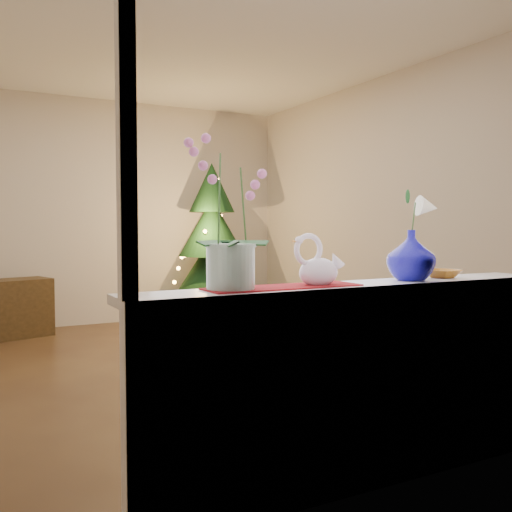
{
  "coord_description": "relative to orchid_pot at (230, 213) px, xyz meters",
  "views": [
    {
      "loc": [
        -1.62,
        -4.45,
        1.18
      ],
      "look_at": [
        0.0,
        -1.4,
        1.0
      ],
      "focal_mm": 40.0,
      "sensor_mm": 36.0,
      "label": 1
    }
  ],
  "objects": [
    {
      "name": "ground",
      "position": [
        0.62,
        2.35,
        -1.24
      ],
      "size": [
        5.0,
        5.0,
        0.0
      ],
      "primitive_type": "plane",
      "color": "#352115",
      "rests_on": "ground"
    },
    {
      "name": "wall_back",
      "position": [
        0.62,
        4.85,
        0.11
      ],
      "size": [
        4.5,
        0.1,
        2.7
      ],
      "primitive_type": "cube",
      "color": "beige",
      "rests_on": "ground"
    },
    {
      "name": "wall_front",
      "position": [
        0.62,
        -0.15,
        0.11
      ],
      "size": [
        4.5,
        0.1,
        2.7
      ],
      "primitive_type": "cube",
      "color": "beige",
      "rests_on": "ground"
    },
    {
      "name": "wall_right",
      "position": [
        2.87,
        2.35,
        0.11
      ],
      "size": [
        0.1,
        5.0,
        2.7
      ],
      "primitive_type": "cube",
      "color": "beige",
      "rests_on": "ground"
    },
    {
      "name": "ceiling",
      "position": [
        0.62,
        2.35,
        1.46
      ],
      "size": [
        5.0,
        5.0,
        0.0
      ],
      "primitive_type": "plane",
      "color": "white",
      "rests_on": "wall_back"
    },
    {
      "name": "window_apron",
      "position": [
        0.62,
        -0.11,
        -0.8
      ],
      "size": [
        2.2,
        0.08,
        0.88
      ],
      "primitive_type": "cube",
      "color": "white",
      "rests_on": "ground"
    },
    {
      "name": "windowsill",
      "position": [
        0.62,
        -0.02,
        -0.34
      ],
      "size": [
        2.2,
        0.26,
        0.04
      ],
      "primitive_type": "cube",
      "color": "white",
      "rests_on": "window_apron"
    },
    {
      "name": "window_frame",
      "position": [
        0.62,
        -0.12,
        0.46
      ],
      "size": [
        2.22,
        0.06,
        1.6
      ],
      "primitive_type": null,
      "color": "white",
      "rests_on": "windowsill"
    },
    {
      "name": "runner",
      "position": [
        0.24,
        -0.02,
        -0.31
      ],
      "size": [
        0.7,
        0.2,
        0.01
      ],
      "primitive_type": "cube",
      "color": "maroon",
      "rests_on": "windowsill"
    },
    {
      "name": "orchid_pot",
      "position": [
        0.0,
        0.0,
        0.0
      ],
      "size": [
        0.27,
        0.27,
        0.63
      ],
      "primitive_type": null,
      "rotation": [
        0.0,
        0.0,
        0.29
      ],
      "color": "white",
      "rests_on": "windowsill"
    },
    {
      "name": "swan",
      "position": [
        0.42,
        -0.02,
        -0.21
      ],
      "size": [
        0.26,
        0.12,
        0.22
      ],
      "primitive_type": null,
      "rotation": [
        0.0,
        0.0,
        -0.01
      ],
      "color": "silver",
      "rests_on": "windowsill"
    },
    {
      "name": "blue_vase",
      "position": [
        0.95,
        -0.03,
        -0.17
      ],
      "size": [
        0.35,
        0.35,
        0.28
      ],
      "primitive_type": "imported",
      "rotation": [
        0.0,
        0.0,
        -0.37
      ],
      "color": "#090670",
      "rests_on": "windowsill"
    },
    {
      "name": "lily",
      "position": [
        0.95,
        -0.03,
        0.07
      ],
      "size": [
        0.16,
        0.09,
        0.21
      ],
      "primitive_type": null,
      "color": "white",
      "rests_on": "blue_vase"
    },
    {
      "name": "paperweight",
      "position": [
        0.96,
        -0.04,
        -0.28
      ],
      "size": [
        0.07,
        0.07,
        0.07
      ],
      "primitive_type": "sphere",
      "rotation": [
        0.0,
        0.0,
        -0.06
      ],
      "color": "white",
      "rests_on": "windowsill"
    },
    {
      "name": "amber_dish",
      "position": [
        1.19,
        0.0,
        -0.3
      ],
      "size": [
        0.17,
        0.17,
        0.04
      ],
      "primitive_type": "imported",
      "rotation": [
        0.0,
        0.0,
        0.14
      ],
      "color": "#9D6019",
      "rests_on": "windowsill"
    },
    {
      "name": "xmas_tree",
      "position": [
        1.79,
        4.28,
        -0.26
      ],
      "size": [
        1.34,
        1.34,
        1.95
      ],
      "primitive_type": null,
      "rotation": [
        0.0,
        0.0,
        0.32
      ],
      "color": "black",
      "rests_on": "ground"
    },
    {
      "name": "side_table",
      "position": [
        -0.5,
        4.41,
        -0.93
      ],
      "size": [
        0.91,
        0.63,
        0.62
      ],
      "primitive_type": "cube",
      "rotation": [
        0.0,
        0.0,
        0.28
      ],
      "color": "black",
      "rests_on": "ground"
    }
  ]
}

